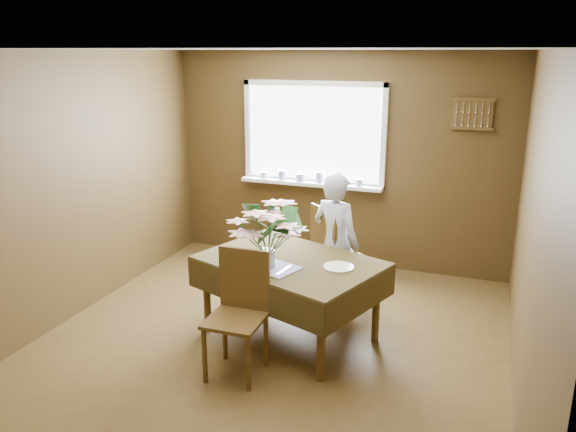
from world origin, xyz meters
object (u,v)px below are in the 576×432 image
(chair_near, at_px, (239,308))
(seated_woman, at_px, (336,243))
(dining_table, at_px, (290,269))
(chair_far, at_px, (333,252))
(flower_bouquet, at_px, (268,228))

(chair_near, relative_size, seated_woman, 0.71)
(chair_near, bearing_deg, seated_woman, 71.05)
(dining_table, relative_size, chair_far, 1.73)
(dining_table, height_order, chair_far, chair_far)
(chair_far, height_order, flower_bouquet, flower_bouquet)
(chair_far, height_order, chair_near, chair_far)
(chair_far, bearing_deg, chair_near, 116.57)
(chair_near, bearing_deg, flower_bouquet, 79.97)
(seated_woman, relative_size, flower_bouquet, 2.28)
(dining_table, distance_m, flower_bouquet, 0.49)
(chair_near, height_order, flower_bouquet, flower_bouquet)
(dining_table, distance_m, seated_woman, 0.70)
(seated_woman, bearing_deg, flower_bouquet, 87.36)
(chair_far, relative_size, seated_woman, 0.74)
(chair_near, bearing_deg, chair_far, 75.09)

